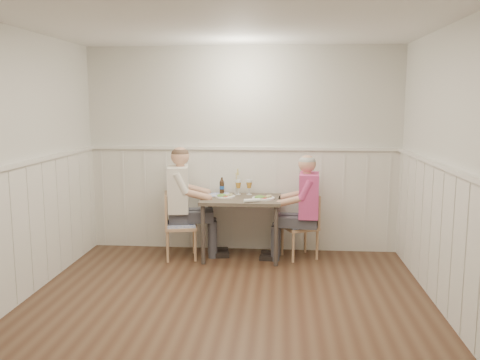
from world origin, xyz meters
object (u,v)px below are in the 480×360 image
(chair_right, at_px, (303,223))
(chair_left, at_px, (177,223))
(diner_cream, at_px, (182,210))
(grass_vase, at_px, (236,182))
(dining_table, at_px, (241,206))
(man_in_pink, at_px, (305,216))
(beer_bottle, at_px, (222,186))

(chair_right, distance_m, chair_left, 1.56)
(diner_cream, xyz_separation_m, grass_vase, (0.64, 0.27, 0.32))
(chair_left, bearing_deg, chair_right, 6.22)
(dining_table, relative_size, chair_right, 1.21)
(man_in_pink, relative_size, beer_bottle, 6.23)
(chair_right, xyz_separation_m, diner_cream, (-1.49, -0.09, 0.15))
(diner_cream, height_order, beer_bottle, diner_cream)
(chair_right, relative_size, diner_cream, 0.57)
(man_in_pink, xyz_separation_m, beer_bottle, (-1.04, 0.29, 0.30))
(chair_right, height_order, chair_left, chair_left)
(beer_bottle, bearing_deg, grass_vase, 2.45)
(dining_table, relative_size, man_in_pink, 0.73)
(chair_right, height_order, grass_vase, grass_vase)
(chair_left, height_order, beer_bottle, beer_bottle)
(man_in_pink, bearing_deg, chair_left, -177.82)
(dining_table, relative_size, grass_vase, 2.81)
(man_in_pink, bearing_deg, dining_table, 177.84)
(dining_table, relative_size, chair_left, 1.17)
(man_in_pink, relative_size, grass_vase, 3.84)
(dining_table, distance_m, chair_right, 0.80)
(diner_cream, bearing_deg, man_in_pink, -0.76)
(chair_right, xyz_separation_m, beer_bottle, (-1.03, 0.18, 0.41))
(man_in_pink, height_order, grass_vase, man_in_pink)
(diner_cream, relative_size, beer_bottle, 6.63)
(diner_cream, bearing_deg, beer_bottle, 29.96)
(dining_table, distance_m, chair_left, 0.82)
(dining_table, xyz_separation_m, grass_vase, (-0.09, 0.27, 0.25))
(dining_table, distance_m, man_in_pink, 0.78)
(beer_bottle, bearing_deg, chair_left, -146.18)
(chair_left, bearing_deg, diner_cream, 55.84)
(diner_cream, distance_m, grass_vase, 0.77)
(man_in_pink, xyz_separation_m, diner_cream, (-1.51, 0.02, 0.03))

